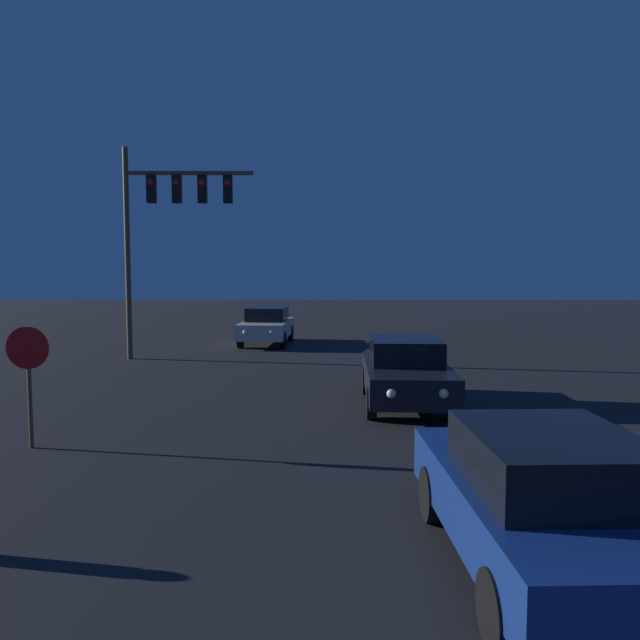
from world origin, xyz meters
name	(u,v)px	position (x,y,z in m)	size (l,w,h in m)	color
car_near	(543,499)	(2.10, 6.30, 0.75)	(1.86, 4.17, 1.45)	navy
car_mid	(406,372)	(1.87, 13.81, 0.75)	(1.93, 4.20, 1.45)	black
car_far	(267,325)	(-2.01, 24.93, 0.75)	(2.03, 4.23, 1.45)	beige
traffic_signal_mast	(165,213)	(-4.98, 20.93, 4.77)	(4.21, 0.30, 6.88)	brown
stop_sign	(28,364)	(-4.81, 10.62, 1.41)	(0.70, 0.07, 2.03)	brown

